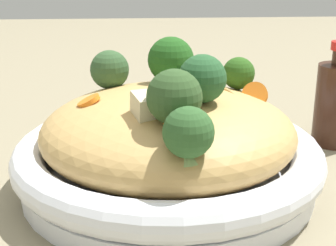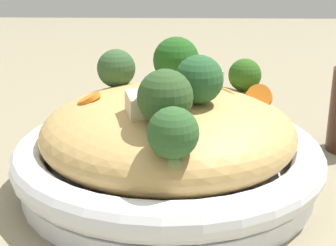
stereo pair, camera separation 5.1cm
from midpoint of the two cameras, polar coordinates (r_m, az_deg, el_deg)
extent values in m
plane|color=#80765C|center=(0.53, -2.74, -7.21)|extent=(3.00, 3.00, 0.00)
cylinder|color=white|center=(0.53, -2.76, -6.27)|extent=(0.31, 0.31, 0.02)
torus|color=white|center=(0.52, -2.80, -3.54)|extent=(0.32, 0.32, 0.04)
ellipsoid|color=tan|center=(0.51, -2.85, -0.95)|extent=(0.26, 0.26, 0.08)
torus|color=tan|center=(0.49, -3.09, 2.07)|extent=(0.06, 0.06, 0.02)
torus|color=tan|center=(0.52, 1.39, 3.22)|extent=(0.06, 0.06, 0.01)
torus|color=tan|center=(0.51, 1.71, 2.02)|extent=(0.09, 0.09, 0.03)
cone|color=#9EB970|center=(0.39, -1.32, -4.14)|extent=(0.02, 0.03, 0.02)
sphere|color=#2D5628|center=(0.39, -1.34, -1.16)|extent=(0.06, 0.06, 0.04)
cone|color=#9DB577|center=(0.55, -2.30, 4.56)|extent=(0.03, 0.03, 0.02)
sphere|color=#20511A|center=(0.55, -2.34, 7.33)|extent=(0.07, 0.07, 0.05)
cone|color=#9CB773|center=(0.47, 0.87, 2.16)|extent=(0.02, 0.02, 0.02)
sphere|color=#26542C|center=(0.46, 0.89, 5.15)|extent=(0.06, 0.06, 0.05)
cone|color=#9EB579|center=(0.56, 5.58, 3.58)|extent=(0.02, 0.02, 0.02)
sphere|color=#295419|center=(0.55, 5.65, 5.76)|extent=(0.04, 0.04, 0.04)
cone|color=#9EB571|center=(0.56, -9.31, 3.99)|extent=(0.02, 0.03, 0.01)
sphere|color=#31522D|center=(0.56, -9.42, 6.13)|extent=(0.06, 0.06, 0.04)
cone|color=#9CB875|center=(0.43, -2.47, -0.16)|extent=(0.03, 0.03, 0.02)
sphere|color=#2F4D25|center=(0.42, -2.52, 2.99)|extent=(0.07, 0.07, 0.05)
cylinder|color=orange|center=(0.53, 7.43, 3.24)|extent=(0.03, 0.03, 0.03)
cylinder|color=orange|center=(0.45, -3.23, 1.77)|extent=(0.02, 0.03, 0.02)
cylinder|color=orange|center=(0.50, -0.12, 3.88)|extent=(0.04, 0.04, 0.01)
cylinder|color=orange|center=(0.50, -12.13, 2.46)|extent=(0.02, 0.03, 0.01)
cylinder|color=orange|center=(0.42, -2.00, 0.04)|extent=(0.02, 0.02, 0.01)
cylinder|color=orange|center=(0.42, -0.88, -0.18)|extent=(0.03, 0.03, 0.02)
cylinder|color=beige|center=(0.52, -2.43, 4.59)|extent=(0.04, 0.04, 0.02)
torus|color=#255C22|center=(0.52, -2.43, 4.59)|extent=(0.04, 0.05, 0.03)
cylinder|color=beige|center=(0.47, -0.65, 3.01)|extent=(0.04, 0.04, 0.03)
torus|color=#245328|center=(0.47, -0.65, 3.01)|extent=(0.05, 0.04, 0.03)
cube|color=beige|center=(0.44, -5.21, 1.77)|extent=(0.04, 0.04, 0.03)
cube|color=beige|center=(0.45, -3.72, 2.25)|extent=(0.03, 0.03, 0.03)
cube|color=beige|center=(0.52, 1.03, 4.76)|extent=(0.04, 0.04, 0.03)
camera|label=1|loc=(0.03, -92.86, -0.98)|focal=52.26mm
camera|label=2|loc=(0.03, 87.14, 0.98)|focal=52.26mm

